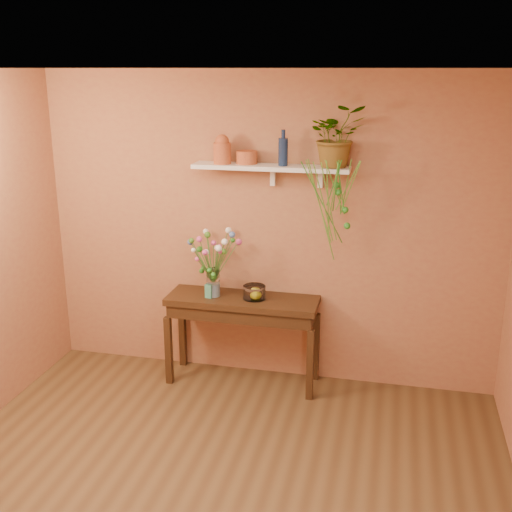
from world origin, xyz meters
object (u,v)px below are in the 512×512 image
spider_plant (337,136)px  glass_vase (213,285)px  blue_bottle (283,151)px  terracotta_jug (222,150)px  bouquet (213,249)px  glass_bowl (254,293)px  sideboard (243,310)px

spider_plant → glass_vase: (-1.01, -0.14, -1.28)m
spider_plant → blue_bottle: bearing=-175.2°
terracotta_jug → bouquet: 0.84m
bouquet → glass_bowl: (0.36, 0.01, -0.37)m
glass_vase → glass_bowl: bearing=2.6°
spider_plant → glass_bowl: spider_plant is taller
blue_bottle → sideboard: bearing=-164.4°
glass_vase → glass_bowl: (0.36, 0.02, -0.05)m
blue_bottle → bouquet: (-0.58, -0.10, -0.84)m
terracotta_jug → blue_bottle: 0.51m
terracotta_jug → bouquet: (-0.07, -0.09, -0.83)m
blue_bottle → terracotta_jug: bearing=-178.8°
sideboard → terracotta_jug: bearing=156.6°
spider_plant → glass_bowl: (-0.64, -0.13, -1.33)m
bouquet → glass_vase: bearing=-140.9°
blue_bottle → glass_bowl: size_ratio=1.51×
terracotta_jug → glass_vase: terracotta_jug is taller
sideboard → glass_vase: 0.34m
sideboard → spider_plant: 1.68m
spider_plant → glass_vase: spider_plant is taller
sideboard → glass_bowl: size_ratio=6.82×
terracotta_jug → glass_bowl: (0.29, -0.08, -1.20)m
glass_bowl → bouquet: bearing=-177.9°
terracotta_jug → blue_bottle: size_ratio=0.83×
bouquet → spider_plant: bearing=7.9°
glass_vase → bouquet: size_ratio=0.51×
blue_bottle → glass_bowl: blue_bottle is taller
sideboard → glass_bowl: 0.20m
sideboard → bouquet: bouquet is taller
spider_plant → glass_vase: 1.64m
spider_plant → bouquet: spider_plant is taller
glass_vase → sideboard: bearing=3.5°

